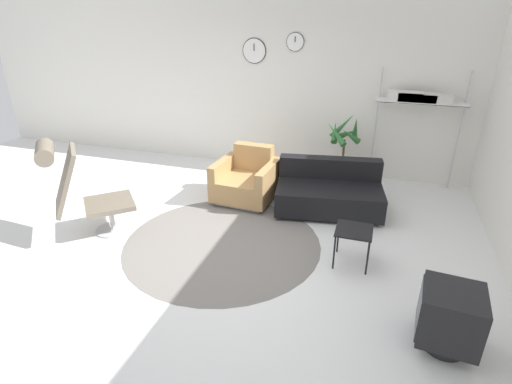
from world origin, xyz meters
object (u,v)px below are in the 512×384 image
at_px(shelf_unit, 419,100).
at_px(crt_television, 449,318).
at_px(potted_plant, 343,152).
at_px(side_table, 354,234).
at_px(couch_low, 329,193).
at_px(armchair_red, 247,181).
at_px(lounge_chair, 77,183).

bearing_deg(shelf_unit, crt_television, -85.96).
distance_m(crt_television, potted_plant, 3.48).
height_order(side_table, potted_plant, potted_plant).
distance_m(couch_low, potted_plant, 1.02).
distance_m(armchair_red, shelf_unit, 2.80).
distance_m(lounge_chair, potted_plant, 3.87).
xyz_separation_m(potted_plant, shelf_unit, (1.01, 0.23, 0.84)).
bearing_deg(lounge_chair, potted_plant, 90.36).
height_order(couch_low, crt_television, couch_low).
xyz_separation_m(couch_low, shelf_unit, (1.06, 1.21, 1.13)).
bearing_deg(lounge_chair, couch_low, 78.20).
bearing_deg(armchair_red, crt_television, 141.87).
height_order(side_table, crt_television, crt_television).
relative_size(couch_low, crt_television, 2.75).
xyz_separation_m(lounge_chair, crt_television, (4.07, -0.60, -0.41)).
bearing_deg(potted_plant, side_table, -80.07).
height_order(couch_low, potted_plant, potted_plant).
distance_m(lounge_chair, armchair_red, 2.31).
relative_size(lounge_chair, side_table, 2.92).
bearing_deg(crt_television, potted_plant, 26.32).
xyz_separation_m(crt_television, shelf_unit, (-0.25, 3.47, 1.08)).
bearing_deg(armchair_red, lounge_chair, 50.15).
bearing_deg(shelf_unit, potted_plant, -167.32).
xyz_separation_m(side_table, shelf_unit, (0.62, 2.46, 1.01)).
height_order(potted_plant, shelf_unit, shelf_unit).
xyz_separation_m(armchair_red, side_table, (1.65, -1.23, 0.10)).
relative_size(couch_low, side_table, 3.65).
height_order(lounge_chair, armchair_red, lounge_chair).
distance_m(couch_low, shelf_unit, 1.97).
height_order(couch_low, shelf_unit, shelf_unit).
height_order(armchair_red, crt_television, armchair_red).
relative_size(side_table, crt_television, 0.75).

